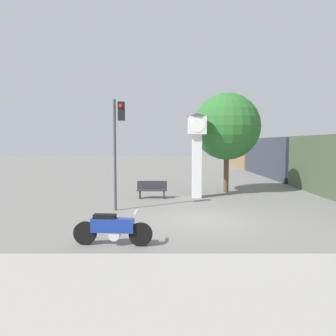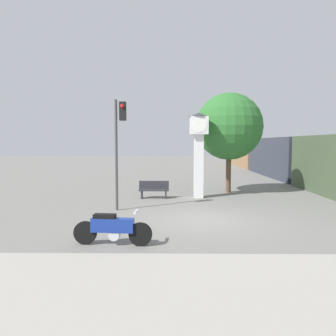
{
  "view_description": "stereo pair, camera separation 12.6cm",
  "coord_description": "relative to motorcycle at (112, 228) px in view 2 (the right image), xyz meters",
  "views": [
    {
      "loc": [
        -1.27,
        -12.36,
        2.95
      ],
      "look_at": [
        -1.31,
        0.65,
        1.95
      ],
      "focal_mm": 35.0,
      "sensor_mm": 36.0,
      "label": 1
    },
    {
      "loc": [
        -1.14,
        -12.36,
        2.95
      ],
      "look_at": [
        -1.31,
        0.65,
        1.95
      ],
      "focal_mm": 35.0,
      "sensor_mm": 36.0,
      "label": 2
    }
  ],
  "objects": [
    {
      "name": "sidewalk_strip",
      "position": [
        2.87,
        -4.0,
        -0.44
      ],
      "size": [
        36.0,
        6.0,
        0.1
      ],
      "color": "#9E998E",
      "rests_on": "ground_plane"
    },
    {
      "name": "freight_train",
      "position": [
        11.42,
        20.09,
        1.21
      ],
      "size": [
        2.8,
        37.01,
        3.4
      ],
      "color": "#425138",
      "rests_on": "ground_plane"
    },
    {
      "name": "bench",
      "position": [
        0.75,
        8.08,
        0.0
      ],
      "size": [
        1.6,
        0.44,
        0.92
      ],
      "color": "#2D2D33",
      "rests_on": "ground_plane"
    },
    {
      "name": "motorcycle",
      "position": [
        0.0,
        0.0,
        0.0
      ],
      "size": [
        2.31,
        0.5,
        1.02
      ],
      "rotation": [
        0.0,
        0.0,
        -0.08
      ],
      "color": "black",
      "rests_on": "ground_plane"
    },
    {
      "name": "ground_plane",
      "position": [
        2.87,
        3.11,
        -0.49
      ],
      "size": [
        120.0,
        120.0,
        0.0
      ],
      "primitive_type": "plane",
      "color": "slate"
    },
    {
      "name": "traffic_light",
      "position": [
        -0.57,
        4.93,
        2.79
      ],
      "size": [
        0.5,
        0.35,
        4.81
      ],
      "color": "#47474C",
      "rests_on": "ground_plane"
    },
    {
      "name": "clock_tower",
      "position": [
        3.15,
        8.31,
        2.52
      ],
      "size": [
        1.12,
        1.12,
        4.55
      ],
      "color": "white",
      "rests_on": "ground_plane"
    },
    {
      "name": "street_tree",
      "position": [
        5.08,
        10.21,
        3.42
      ],
      "size": [
        3.94,
        3.94,
        5.89
      ],
      "color": "brown",
      "rests_on": "ground_plane"
    }
  ]
}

